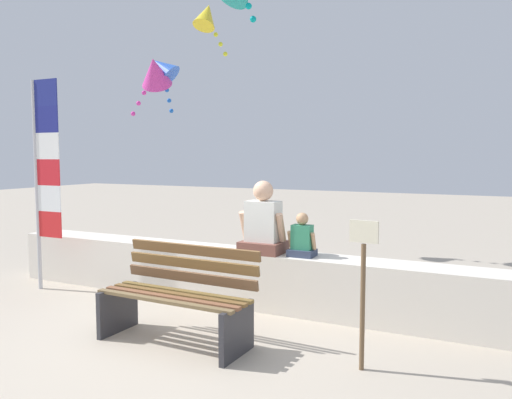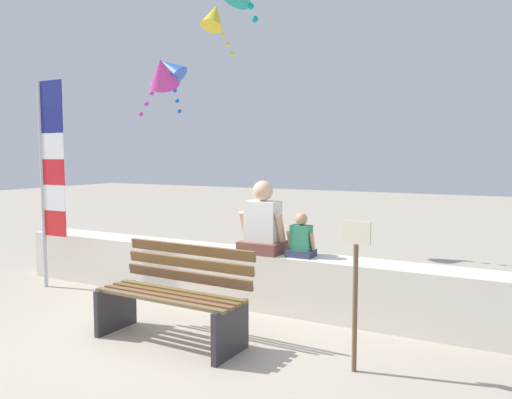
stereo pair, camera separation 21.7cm
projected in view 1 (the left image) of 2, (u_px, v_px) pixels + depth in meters
The scene contains 10 objects.
ground_plane at pixel (159, 339), 4.83m from camera, with size 40.00×40.00×0.00m, color #ADA08E.
seawall_ledge at pixel (230, 275), 6.04m from camera, with size 6.28×0.49×0.64m, color silver.
park_bench at pixel (178, 298), 4.75m from camera, with size 1.50×0.65×0.88m.
person_adult at pixel (263, 225), 5.74m from camera, with size 0.54×0.39×0.82m.
person_child at pixel (302, 239), 5.54m from camera, with size 0.32×0.23×0.48m.
flag_banner at pixel (44, 169), 6.46m from camera, with size 0.44×0.05×2.70m.
kite_yellow at pixel (207, 16), 9.11m from camera, with size 0.66×0.57×1.05m.
kite_magenta at pixel (155, 72), 8.78m from camera, with size 0.80×0.88×1.12m.
kite_blue at pixel (162, 69), 9.02m from camera, with size 0.70×0.72×1.07m.
sign_post at pixel (363, 282), 4.08m from camera, with size 0.24×0.05×1.23m.
Camera 1 is at (2.90, -3.80, 1.75)m, focal length 35.56 mm.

